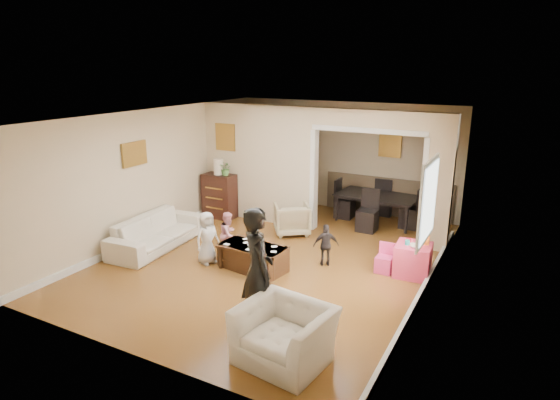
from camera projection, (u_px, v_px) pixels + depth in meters
The scene contains 27 objects.
floor at pixel (275, 257), 8.75m from camera, with size 7.00×7.00×0.00m, color #8F5C25.
partition_left at pixel (259, 164), 10.54m from camera, with size 2.75×0.18×2.60m, color #C6B490.
partition_right at pixel (438, 183), 8.79m from camera, with size 0.55×0.18×2.60m, color #C6B490.
partition_header at pixel (369, 119), 9.11m from camera, with size 2.22×0.18×0.35m, color #C6B490.
window_pane at pixel (429, 202), 6.75m from camera, with size 0.03×0.95×1.10m, color white.
framed_art_partition at pixel (225, 137), 10.67m from camera, with size 0.45×0.03×0.55m, color brown.
framed_art_sofa_wall at pixel (134, 154), 8.97m from camera, with size 0.03×0.55×0.40m, color brown.
framed_art_alcove at pixel (390, 144), 10.70m from camera, with size 0.45×0.03×0.55m, color brown.
sofa at pixel (157, 232), 9.16m from camera, with size 2.10×0.82×0.61m, color silver.
armchair_back at pixel (292, 219), 9.89m from camera, with size 0.69×0.71×0.65m, color tan.
armchair_front at pixel (285, 335), 5.62m from camera, with size 1.05×0.92×0.68m, color silver.
dresser at pixel (220, 196), 10.90m from camera, with size 0.74×0.42×1.02m, color black.
table_lamp at pixel (218, 167), 10.71m from camera, with size 0.22×0.22×0.36m, color #F3E1C6.
potted_plant at pixel (226, 168), 10.62m from camera, with size 0.29×0.25×0.32m, color #4C7E38.
coffee_table at pixel (253, 257), 8.18m from camera, with size 1.16×0.58×0.43m, color #392212.
coffee_cup at pixel (256, 245), 8.02m from camera, with size 0.10×0.10×0.10m, color silver.
play_table at pixel (413, 260), 7.93m from camera, with size 0.57×0.57×0.55m, color #F13F6E.
cereal_box at pixel (423, 236), 7.85m from camera, with size 0.20×0.07×0.30m, color yellow.
cyan_cup at pixel (407, 242), 7.85m from camera, with size 0.08×0.08×0.08m, color #2AD2CB.
toy_block at pixel (409, 240), 8.01m from camera, with size 0.08×0.06×0.05m, color #B51630.
play_bowl at pixel (416, 246), 7.73m from camera, with size 0.20×0.20×0.05m, color white.
dining_table at pixel (376, 209), 10.59m from camera, with size 1.78×1.00×0.63m, color black.
adult_person at pixel (258, 270), 6.14m from camera, with size 0.63×0.41×1.72m, color black.
child_kneel_a at pixel (207, 238), 8.37m from camera, with size 0.47×0.30×0.95m, color silver.
child_kneel_b at pixel (229, 234), 8.70m from camera, with size 0.41×0.32×0.85m, color pink.
child_toddler at pixel (326, 245), 8.30m from camera, with size 0.45×0.19×0.76m, color black.
craft_papers at pixel (252, 246), 8.11m from camera, with size 0.99×0.50×0.00m.
Camera 1 is at (3.91, -7.11, 3.44)m, focal length 30.34 mm.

